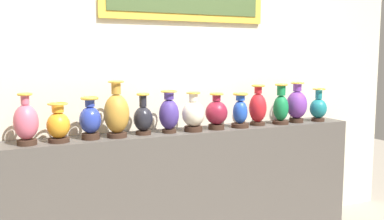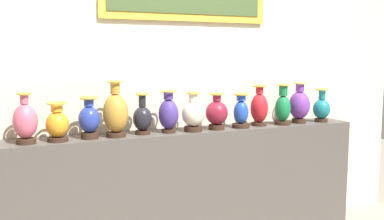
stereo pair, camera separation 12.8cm
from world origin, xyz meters
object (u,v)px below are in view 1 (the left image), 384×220
vase_onyx (143,118)px  vase_indigo (169,113)px  vase_ivory (193,114)px  vase_sapphire (240,112)px  vase_violet (297,105)px  vase_rose (26,122)px  vase_crimson (258,107)px  vase_teal (318,108)px  vase_ochre (117,113)px  vase_cobalt (90,120)px  vase_emerald (281,107)px  vase_amber (58,125)px  vase_burgundy (216,113)px

vase_onyx → vase_indigo: bearing=-3.7°
vase_ivory → vase_sapphire: size_ratio=1.08×
vase_sapphire → vase_violet: bearing=2.2°
vase_rose → vase_crimson: bearing=1.2°
vase_teal → vase_sapphire: bearing=179.6°
vase_sapphire → vase_crimson: vase_crimson is taller
vase_ochre → vase_crimson: (1.28, 0.03, -0.02)m
vase_rose → vase_teal: vase_rose is taller
vase_cobalt → vase_ivory: (0.83, -0.02, -0.01)m
vase_onyx → vase_ochre: bearing=-173.1°
vase_indigo → vase_emerald: 1.08m
vase_onyx → vase_indigo: vase_indigo is taller
vase_rose → vase_onyx: vase_rose is taller
vase_rose → vase_ivory: 1.27m
vase_amber → vase_sapphire: (1.50, -0.00, 0.01)m
vase_onyx → vase_crimson: size_ratio=0.90×
vase_ivory → vase_crimson: size_ratio=0.89×
vase_rose → vase_ivory: (1.27, 0.00, -0.02)m
vase_cobalt → vase_ivory: size_ratio=0.98×
vase_burgundy → vase_emerald: 0.66m
vase_ochre → vase_sapphire: vase_ochre is taller
vase_cobalt → vase_ivory: bearing=-1.2°
vase_ivory → vase_violet: bearing=1.3°
vase_ochre → vase_burgundy: size_ratio=1.40×
vase_ochre → vase_violet: bearing=0.5°
vase_amber → vase_ochre: bearing=1.1°
vase_sapphire → vase_emerald: 0.43m
vase_burgundy → vase_sapphire: (0.23, -0.00, -0.00)m
vase_rose → vase_ochre: 0.64m
vase_burgundy → vase_sapphire: vase_burgundy is taller
vase_cobalt → vase_indigo: (0.63, 0.00, 0.01)m
vase_rose → vase_indigo: size_ratio=1.06×
vase_emerald → vase_rose: bearing=-179.9°
vase_rose → vase_onyx: (0.86, 0.04, -0.03)m
vase_indigo → vase_sapphire: bearing=-2.0°
vase_rose → vase_emerald: (2.14, 0.00, -0.00)m
vase_burgundy → vase_violet: vase_violet is taller
vase_burgundy → vase_violet: size_ratio=0.83×
vase_amber → vase_crimson: size_ratio=0.78×
vase_amber → vase_cobalt: (0.23, 0.02, 0.02)m
vase_violet → vase_rose: bearing=-179.4°
vase_cobalt → vase_crimson: size_ratio=0.88×
vase_amber → vase_burgundy: size_ratio=0.92×
vase_onyx → vase_amber: bearing=-177.0°
vase_ochre → vase_violet: vase_ochre is taller
vase_sapphire → vase_crimson: size_ratio=0.83×
vase_indigo → vase_ivory: bearing=-6.4°
vase_burgundy → vase_ivory: bearing=-179.0°
vase_teal → vase_ivory: bearing=179.8°
vase_cobalt → vase_onyx: size_ratio=0.97×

